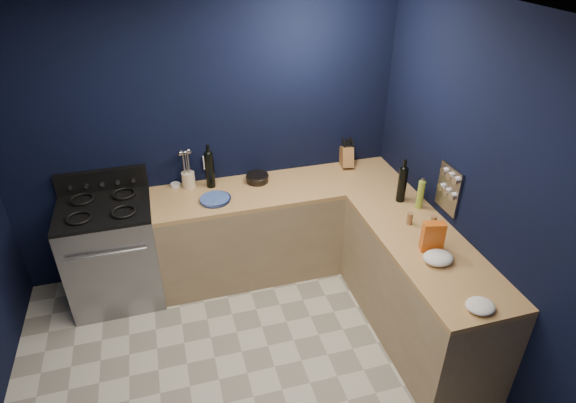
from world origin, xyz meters
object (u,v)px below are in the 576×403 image
object	(u,v)px
gas_range	(114,254)
utensil_crock	(189,180)
crouton_bag	(433,237)
knife_block	(346,157)
plate_stack	(215,199)

from	to	relation	value
gas_range	utensil_crock	distance (m)	0.92
crouton_bag	knife_block	bearing A→B (deg)	107.36
gas_range	knife_block	xyz separation A→B (m)	(2.26, 0.24, 0.54)
gas_range	crouton_bag	distance (m)	2.70
plate_stack	knife_block	size ratio (longest dim) A/B	1.30
plate_stack	utensil_crock	world-z (taller)	utensil_crock
gas_range	knife_block	distance (m)	2.34
crouton_bag	gas_range	bearing A→B (deg)	166.55
utensil_crock	knife_block	bearing A→B (deg)	0.31
utensil_crock	knife_block	distance (m)	1.53
knife_block	plate_stack	bearing A→B (deg)	-157.24
gas_range	utensil_crock	bearing A→B (deg)	17.46
gas_range	utensil_crock	world-z (taller)	utensil_crock
utensil_crock	knife_block	size ratio (longest dim) A/B	0.75
plate_stack	crouton_bag	xyz separation A→B (m)	(1.43, -1.13, 0.10)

